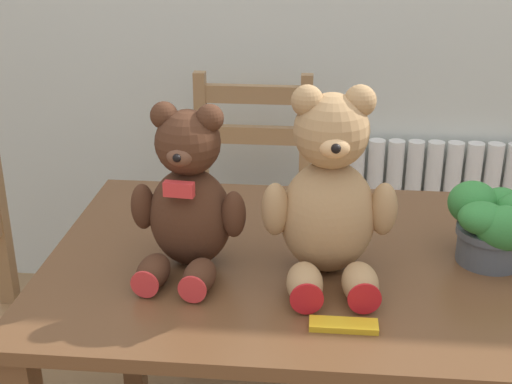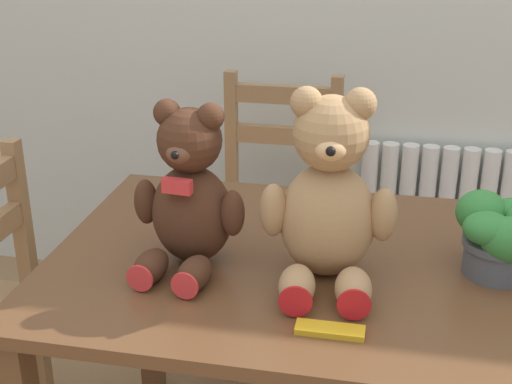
{
  "view_description": "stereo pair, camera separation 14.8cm",
  "coord_description": "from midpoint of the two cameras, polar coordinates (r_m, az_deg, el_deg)",
  "views": [
    {
      "loc": [
        0.03,
        -1.01,
        1.48
      ],
      "look_at": [
        -0.1,
        0.36,
        0.9
      ],
      "focal_mm": 50.0,
      "sensor_mm": 36.0,
      "label": 1
    },
    {
      "loc": [
        0.18,
        -0.99,
        1.48
      ],
      "look_at": [
        -0.1,
        0.36,
        0.9
      ],
      "focal_mm": 50.0,
      "sensor_mm": 36.0,
      "label": 2
    }
  ],
  "objects": [
    {
      "name": "radiator",
      "position": [
        2.77,
        17.61,
        -3.77
      ],
      "size": [
        0.78,
        0.1,
        0.65
      ],
      "color": "white",
      "rests_on": "ground_plane"
    },
    {
      "name": "dining_table",
      "position": [
        1.66,
        6.44,
        -8.74
      ],
      "size": [
        1.14,
        0.83,
        0.73
      ],
      "color": "brown",
      "rests_on": "ground_plane"
    },
    {
      "name": "wooden_chair_behind",
      "position": [
        2.41,
        3.26,
        -2.31
      ],
      "size": [
        0.4,
        0.41,
        0.93
      ],
      "rotation": [
        0.0,
        0.0,
        3.14
      ],
      "color": "#997047",
      "rests_on": "ground_plane"
    },
    {
      "name": "teddy_bear_left",
      "position": [
        1.52,
        -2.6,
        -0.44
      ],
      "size": [
        0.26,
        0.26,
        0.36
      ],
      "rotation": [
        0.0,
        0.0,
        3.04
      ],
      "color": "#472819",
      "rests_on": "dining_table"
    },
    {
      "name": "teddy_bear_right",
      "position": [
        1.47,
        8.68,
        -0.69
      ],
      "size": [
        0.29,
        0.29,
        0.41
      ],
      "rotation": [
        0.0,
        0.0,
        3.24
      ],
      "color": "tan",
      "rests_on": "dining_table"
    },
    {
      "name": "potted_plant",
      "position": [
        1.61,
        21.44,
        -3.24
      ],
      "size": [
        0.2,
        0.19,
        0.17
      ],
      "color": "#4C5156",
      "rests_on": "dining_table"
    },
    {
      "name": "chocolate_bar",
      "position": [
        1.36,
        9.11,
        -10.94
      ],
      "size": [
        0.13,
        0.04,
        0.01
      ],
      "primitive_type": "cube",
      "rotation": [
        0.0,
        0.0,
        0.0
      ],
      "color": "gold",
      "rests_on": "dining_table"
    }
  ]
}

